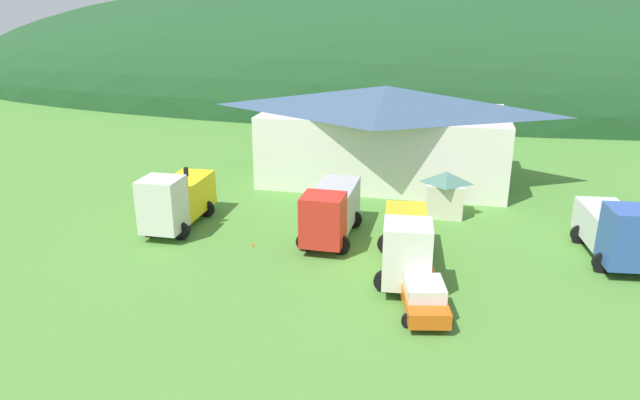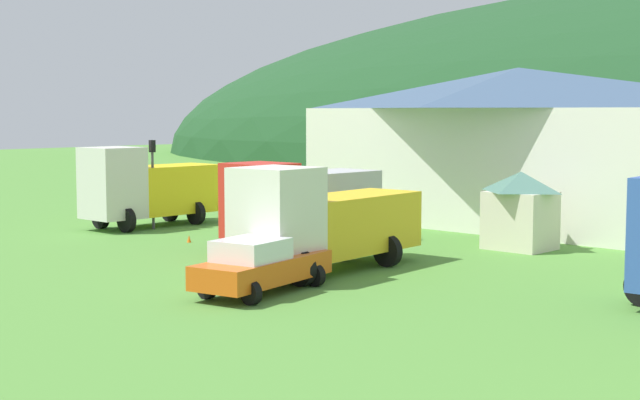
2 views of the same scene
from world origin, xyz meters
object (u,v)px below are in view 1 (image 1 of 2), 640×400
Objects in this scene: box_truck_blue at (616,230)px; traffic_light_west at (188,192)px; traffic_cone_near_pickup at (252,246)px; crane_truck_red at (331,210)px; flatbed_truck_yellow at (176,199)px; service_pickup_orange at (423,294)px; heavy_rig_striped at (406,242)px; depot_building at (385,132)px; play_shed_cream at (445,193)px.

box_truck_blue is 1.67× the size of traffic_light_west.
crane_truck_red is at bearing 27.21° from traffic_cone_near_pickup.
service_pickup_orange is at bearing 64.72° from flatbed_truck_yellow.
traffic_light_west reaches higher than traffic_cone_near_pickup.
traffic_cone_near_pickup is at bearing -104.65° from heavy_rig_striped.
traffic_light_west is (-8.83, -0.58, 0.68)m from crane_truck_red.
flatbed_truck_yellow is at bearing -108.05° from heavy_rig_striped.
depot_building is 21.23m from service_pickup_orange.
crane_truck_red is 11.53× the size of traffic_cone_near_pickup.
flatbed_truck_yellow is 14.88m from heavy_rig_striped.
crane_truck_red is 8.87m from traffic_light_west.
box_truck_blue is at bearing 2.17° from traffic_light_west.
traffic_light_west reaches higher than heavy_rig_striped.
flatbed_truck_yellow is 1.30× the size of service_pickup_orange.
crane_truck_red is at bearing -97.05° from depot_building.
depot_building is 33.67× the size of traffic_cone_near_pickup.
depot_building is 3.00× the size of flatbed_truck_yellow.
flatbed_truck_yellow is at bearing -160.13° from play_shed_cream.
crane_truck_red is at bearing 91.15° from flatbed_truck_yellow.
play_shed_cream reaches higher than traffic_cone_near_pickup.
crane_truck_red is 0.87× the size of heavy_rig_striped.
depot_building is at bearing -137.78° from box_truck_blue.
flatbed_truck_yellow reaches higher than play_shed_cream.
box_truck_blue is at bearing 91.90° from crane_truck_red.
traffic_cone_near_pickup is (-8.95, 1.53, -1.76)m from heavy_rig_striped.
crane_truck_red is 1.33× the size of service_pickup_orange.
heavy_rig_striped is 3.99m from service_pickup_orange.
service_pickup_orange is (5.81, -7.43, -0.99)m from crane_truck_red.
box_truck_blue is (14.10, -12.82, -2.05)m from depot_building.
heavy_rig_striped is at bearing -175.07° from service_pickup_orange.
service_pickup_orange is (15.58, -7.10, -1.06)m from flatbed_truck_yellow.
play_shed_cream is at bearing 35.64° from traffic_cone_near_pickup.
service_pickup_orange is 11.36m from traffic_cone_near_pickup.
traffic_cone_near_pickup is (5.54, -1.84, -1.88)m from flatbed_truck_yellow.
play_shed_cream is 8.63m from crane_truck_red.
traffic_cone_near_pickup is at bearing -129.01° from service_pickup_orange.
crane_truck_red reaches higher than service_pickup_orange.
box_truck_blue reaches higher than play_shed_cream.
flatbed_truck_yellow is 11.22× the size of traffic_cone_near_pickup.
service_pickup_orange is at bearing -78.51° from depot_building.
box_truck_blue is (11.00, 4.05, 0.02)m from heavy_rig_striped.
crane_truck_red is at bearing -153.33° from service_pickup_orange.
service_pickup_orange is 16.25m from traffic_light_west.
traffic_light_west is (0.93, -0.25, 0.61)m from flatbed_truck_yellow.
flatbed_truck_yellow is at bearing -130.16° from depot_building.
heavy_rig_striped is at bearing -75.27° from box_truck_blue.
traffic_cone_near_pickup is at bearing -19.04° from traffic_light_west.
depot_building is 19.17m from box_truck_blue.
crane_truck_red is 1.01× the size of box_truck_blue.
crane_truck_red is (9.76, 0.33, -0.06)m from flatbed_truck_yellow.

